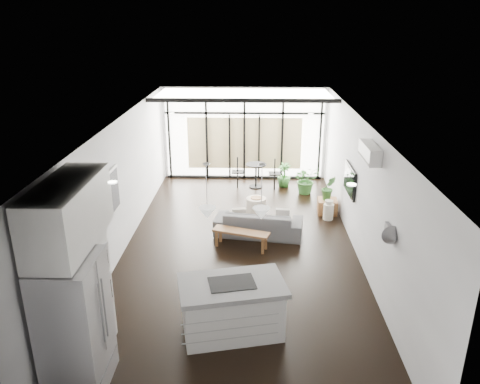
# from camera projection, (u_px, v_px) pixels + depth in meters

# --- Properties ---
(floor) EXTENTS (5.00, 10.00, 0.00)m
(floor) POSITION_uv_depth(u_px,v_px,m) (240.00, 251.00, 10.11)
(floor) COLOR black
(floor) RESTS_ON ground
(ceiling) EXTENTS (5.00, 10.00, 0.00)m
(ceiling) POSITION_uv_depth(u_px,v_px,m) (240.00, 123.00, 9.12)
(ceiling) COLOR white
(ceiling) RESTS_ON ground
(wall_left) EXTENTS (0.02, 10.00, 2.80)m
(wall_left) POSITION_uv_depth(u_px,v_px,m) (119.00, 189.00, 9.68)
(wall_left) COLOR silver
(wall_left) RESTS_ON ground
(wall_right) EXTENTS (0.02, 10.00, 2.80)m
(wall_right) POSITION_uv_depth(u_px,v_px,m) (362.00, 192.00, 9.55)
(wall_right) COLOR silver
(wall_right) RESTS_ON ground
(wall_back) EXTENTS (5.00, 0.02, 2.80)m
(wall_back) POSITION_uv_depth(u_px,v_px,m) (244.00, 134.00, 14.29)
(wall_back) COLOR silver
(wall_back) RESTS_ON ground
(wall_front) EXTENTS (5.00, 0.02, 2.80)m
(wall_front) POSITION_uv_depth(u_px,v_px,m) (226.00, 355.00, 4.94)
(wall_front) COLOR silver
(wall_front) RESTS_ON ground
(glazing) EXTENTS (5.00, 0.20, 2.80)m
(glazing) POSITION_uv_depth(u_px,v_px,m) (244.00, 134.00, 14.18)
(glazing) COLOR black
(glazing) RESTS_ON ground
(skylight) EXTENTS (4.70, 1.90, 0.06)m
(skylight) POSITION_uv_depth(u_px,v_px,m) (244.00, 93.00, 12.88)
(skylight) COLOR white
(skylight) RESTS_ON ceiling
(neighbour_building) EXTENTS (3.50, 0.02, 1.60)m
(neighbour_building) POSITION_uv_depth(u_px,v_px,m) (244.00, 143.00, 14.35)
(neighbour_building) COLOR beige
(neighbour_building) RESTS_ON ground
(island) EXTENTS (1.81, 1.30, 0.89)m
(island) POSITION_uv_depth(u_px,v_px,m) (232.00, 308.00, 7.36)
(island) COLOR silver
(island) RESTS_ON floor
(cooktop) EXTENTS (0.79, 0.62, 0.01)m
(cooktop) POSITION_uv_depth(u_px,v_px,m) (232.00, 283.00, 7.20)
(cooktop) COLOR black
(cooktop) RESTS_ON island
(fridge) EXTENTS (0.74, 0.92, 1.91)m
(fridge) POSITION_uv_depth(u_px,v_px,m) (75.00, 325.00, 6.13)
(fridge) COLOR #A1A0A5
(fridge) RESTS_ON floor
(appliance_column) EXTENTS (0.60, 0.63, 2.31)m
(appliance_column) POSITION_uv_depth(u_px,v_px,m) (84.00, 280.00, 6.81)
(appliance_column) COLOR silver
(appliance_column) RESTS_ON floor
(upper_cabinets) EXTENTS (0.62, 1.75, 0.86)m
(upper_cabinets) POSITION_uv_depth(u_px,v_px,m) (68.00, 214.00, 6.06)
(upper_cabinets) COLOR silver
(upper_cabinets) RESTS_ON wall_left
(pendant_left) EXTENTS (0.26, 0.26, 0.18)m
(pendant_left) POSITION_uv_depth(u_px,v_px,m) (207.00, 213.00, 6.93)
(pendant_left) COLOR white
(pendant_left) RESTS_ON ceiling
(pendant_right) EXTENTS (0.26, 0.26, 0.18)m
(pendant_right) POSITION_uv_depth(u_px,v_px,m) (261.00, 214.00, 6.91)
(pendant_right) COLOR white
(pendant_right) RESTS_ON ceiling
(sofa) EXTENTS (2.07, 0.87, 0.78)m
(sofa) POSITION_uv_depth(u_px,v_px,m) (259.00, 219.00, 10.74)
(sofa) COLOR #535356
(sofa) RESTS_ON floor
(console_bench) EXTENTS (1.28, 0.68, 0.40)m
(console_bench) POSITION_uv_depth(u_px,v_px,m) (241.00, 239.00, 10.19)
(console_bench) COLOR brown
(console_bench) RESTS_ON floor
(pouf) EXTENTS (0.57, 0.57, 0.41)m
(pouf) POSITION_uv_depth(u_px,v_px,m) (256.00, 206.00, 12.00)
(pouf) COLOR beige
(pouf) RESTS_ON floor
(crate) EXTENTS (0.52, 0.52, 0.37)m
(crate) POSITION_uv_depth(u_px,v_px,m) (327.00, 206.00, 12.00)
(crate) COLOR brown
(crate) RESTS_ON floor
(plant_tall) EXTENTS (0.91, 0.97, 0.63)m
(plant_tall) POSITION_uv_depth(u_px,v_px,m) (306.00, 183.00, 13.32)
(plant_tall) COLOR #306728
(plant_tall) RESTS_ON floor
(plant_med) EXTENTS (0.70, 0.82, 0.40)m
(plant_med) POSITION_uv_depth(u_px,v_px,m) (284.00, 180.00, 13.90)
(plant_med) COLOR #306728
(plant_med) RESTS_ON floor
(plant_crate) EXTENTS (0.44, 0.69, 0.29)m
(plant_crate) POSITION_uv_depth(u_px,v_px,m) (328.00, 194.00, 11.89)
(plant_crate) COLOR #306728
(plant_crate) RESTS_ON crate
(milk_can) EXTENTS (0.28, 0.28, 0.50)m
(milk_can) POSITION_uv_depth(u_px,v_px,m) (329.00, 210.00, 11.61)
(milk_can) COLOR silver
(milk_can) RESTS_ON floor
(bistro_set) EXTENTS (1.59, 0.80, 0.73)m
(bistro_set) POSITION_uv_depth(u_px,v_px,m) (256.00, 175.00, 13.78)
(bistro_set) COLOR black
(bistro_set) RESTS_ON floor
(tv) EXTENTS (0.05, 1.10, 0.65)m
(tv) POSITION_uv_depth(u_px,v_px,m) (350.00, 180.00, 10.52)
(tv) COLOR black
(tv) RESTS_ON wall_right
(ac_unit) EXTENTS (0.22, 0.90, 0.30)m
(ac_unit) POSITION_uv_depth(u_px,v_px,m) (370.00, 153.00, 8.43)
(ac_unit) COLOR white
(ac_unit) RESTS_ON wall_right
(framed_art) EXTENTS (0.04, 0.70, 0.90)m
(framed_art) POSITION_uv_depth(u_px,v_px,m) (113.00, 191.00, 9.16)
(framed_art) COLOR black
(framed_art) RESTS_ON wall_left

